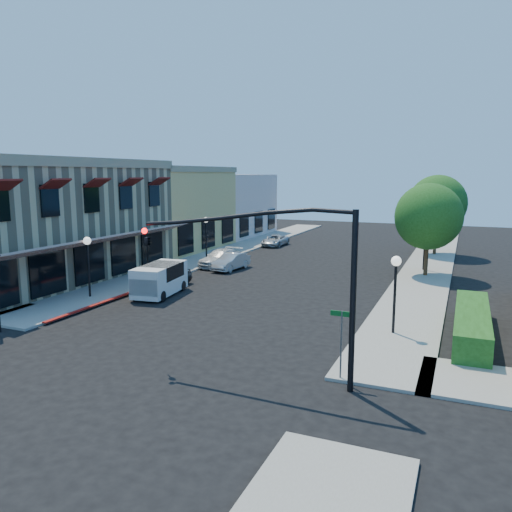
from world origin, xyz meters
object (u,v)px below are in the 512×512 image
at_px(parked_car_c, 220,258).
at_px(parked_car_a, 168,278).
at_px(signal_mast_arm, 290,265).
at_px(lamppost_right_far, 425,234).
at_px(street_tree_b, 437,204).
at_px(lamppost_right_near, 396,275).
at_px(lamppost_left_near, 88,252).
at_px(street_tree_a, 428,217).
at_px(white_van, 159,278).
at_px(street_name_sign, 341,334).
at_px(lamppost_left_far, 206,227).
at_px(parked_car_d, 275,240).
at_px(parked_car_b, 231,262).

bearing_deg(parked_car_c, parked_car_a, -80.81).
bearing_deg(signal_mast_arm, lamppost_right_far, 83.30).
relative_size(street_tree_b, lamppost_right_near, 1.97).
height_order(lamppost_left_near, parked_car_a, lamppost_left_near).
relative_size(lamppost_right_near, parked_car_c, 0.81).
height_order(street_tree_a, signal_mast_arm, street_tree_a).
height_order(street_tree_b, lamppost_right_far, street_tree_b).
bearing_deg(white_van, lamppost_right_far, 45.07).
distance_m(street_tree_a, lamppost_right_far, 2.49).
xyz_separation_m(street_tree_b, signal_mast_arm, (-2.94, -30.50, -0.46)).
height_order(street_name_sign, parked_car_c, street_name_sign).
bearing_deg(street_name_sign, signal_mast_arm, -156.80).
bearing_deg(street_tree_b, signal_mast_arm, -95.51).
relative_size(street_name_sign, white_van, 0.58).
bearing_deg(lamppost_left_near, white_van, 34.33).
bearing_deg(lamppost_left_near, lamppost_left_far, 90.00).
distance_m(lamppost_left_far, parked_car_a, 10.56).
height_order(lamppost_left_near, parked_car_d, lamppost_left_near).
bearing_deg(lamppost_left_near, lamppost_right_near, 0.00).
relative_size(parked_car_a, parked_car_d, 0.98).
distance_m(street_name_sign, lamppost_right_far, 21.85).
bearing_deg(parked_car_d, street_tree_b, 1.24).
relative_size(lamppost_right_near, parked_car_d, 0.90).
xyz_separation_m(signal_mast_arm, parked_car_a, (-11.66, 10.50, -3.43)).
bearing_deg(lamppost_right_far, lamppost_left_far, -173.29).
distance_m(street_name_sign, parked_car_c, 22.49).
height_order(lamppost_left_near, white_van, lamppost_left_near).
bearing_deg(lamppost_right_far, parked_car_b, -159.40).
height_order(street_tree_a, parked_car_b, street_tree_a).
distance_m(street_name_sign, lamppost_right_near, 5.98).
bearing_deg(street_tree_a, parked_car_a, -145.60).
relative_size(street_tree_a, signal_mast_arm, 0.81).
height_order(signal_mast_arm, parked_car_a, signal_mast_arm).
height_order(street_tree_a, white_van, street_tree_a).
relative_size(street_tree_b, white_van, 1.64).
bearing_deg(parked_car_c, street_tree_a, 13.94).
relative_size(lamppost_right_far, parked_car_c, 0.81).
relative_size(parked_car_a, parked_car_b, 1.03).
relative_size(parked_car_c, parked_car_d, 1.12).
height_order(street_name_sign, parked_car_a, street_name_sign).
bearing_deg(lamppost_right_near, parked_car_d, 121.49).
xyz_separation_m(lamppost_right_near, parked_car_c, (-14.70, 12.00, -2.10)).
height_order(lamppost_right_far, parked_car_b, lamppost_right_far).
xyz_separation_m(lamppost_left_far, parked_car_a, (2.70, -10.00, -2.08)).
bearing_deg(parked_car_d, street_tree_a, -32.45).
bearing_deg(street_name_sign, parked_car_d, 114.69).
xyz_separation_m(street_name_sign, parked_car_b, (-12.30, 16.80, -1.08)).
bearing_deg(parked_car_d, lamppost_right_near, -57.27).
bearing_deg(signal_mast_arm, lamppost_left_near, 155.63).
height_order(street_tree_b, lamppost_left_near, street_tree_b).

